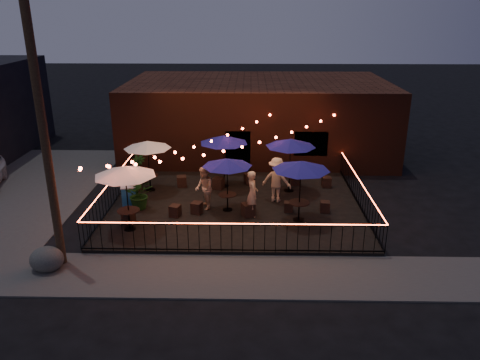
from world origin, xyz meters
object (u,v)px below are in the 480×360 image
object	(u,v)px
cooler	(129,195)
boulder	(47,259)
cafe_table_5	(291,143)
cafe_table_4	(301,166)
cafe_table_0	(125,172)
cafe_table_3	(224,140)
cafe_table_2	(227,163)
utility_pole	(45,143)
cafe_table_1	(147,145)

from	to	relation	value
cooler	boulder	bearing A→B (deg)	-119.36
cafe_table_5	cooler	xyz separation A→B (m)	(-6.64, -1.65, -1.76)
cafe_table_4	cafe_table_0	bearing A→B (deg)	-171.65
cafe_table_3	cafe_table_2	bearing A→B (deg)	-84.23
utility_pole	cafe_table_5	distance (m)	10.00
cafe_table_2	cooler	world-z (taller)	cafe_table_2
cafe_table_3	cafe_table_4	bearing A→B (deg)	-49.66
utility_pole	boulder	xyz separation A→B (m)	(-0.31, -0.40, -3.62)
boulder	cafe_table_0	bearing A→B (deg)	53.47
cafe_table_1	cafe_table_5	xyz separation A→B (m)	(6.10, 0.03, 0.11)
cafe_table_1	cafe_table_3	world-z (taller)	cafe_table_3
cafe_table_4	cafe_table_5	distance (m)	3.01
cafe_table_2	cooler	distance (m)	4.36
cafe_table_2	cafe_table_1	bearing A→B (deg)	149.17
cafe_table_0	cafe_table_1	size ratio (longest dim) A/B	1.05
cafe_table_3	cooler	distance (m)	4.70
cafe_table_4	boulder	world-z (taller)	cafe_table_4
cafe_table_3	cafe_table_5	distance (m)	2.91
cafe_table_2	cafe_table_5	world-z (taller)	cafe_table_5
cafe_table_3	cafe_table_5	size ratio (longest dim) A/B	1.03
cafe_table_1	boulder	world-z (taller)	cafe_table_1
cafe_table_3	utility_pole	bearing A→B (deg)	-125.94
boulder	cafe_table_2	bearing A→B (deg)	39.23
cafe_table_0	cooler	world-z (taller)	cafe_table_0
cafe_table_3	cooler	xyz separation A→B (m)	(-3.78, -2.17, -1.75)
cafe_table_3	boulder	world-z (taller)	cafe_table_3
cafe_table_4	cooler	size ratio (longest dim) A/B	3.27
cafe_table_5	boulder	size ratio (longest dim) A/B	2.62
utility_pole	cafe_table_0	world-z (taller)	utility_pole
cafe_table_2	cooler	bearing A→B (deg)	173.33
cafe_table_0	cafe_table_5	size ratio (longest dim) A/B	0.95
utility_pole	cafe_table_4	distance (m)	8.61
cafe_table_1	cafe_table_2	xyz separation A→B (m)	(3.50, -2.09, -0.09)
cafe_table_1	cafe_table_2	distance (m)	4.08
cafe_table_0	cafe_table_2	distance (m)	3.91
cafe_table_2	cafe_table_5	xyz separation A→B (m)	(2.60, 2.12, 0.20)
cafe_table_2	boulder	xyz separation A→B (m)	(-5.41, -4.42, -1.73)
cafe_table_4	cafe_table_2	bearing A→B (deg)	162.05
cafe_table_2	cafe_table_3	size ratio (longest dim) A/B	0.84
cafe_table_1	cafe_table_4	xyz separation A→B (m)	(6.23, -2.98, 0.10)
cafe_table_2	cafe_table_4	size ratio (longest dim) A/B	0.85
cafe_table_4	boulder	bearing A→B (deg)	-156.55
cafe_table_3	cafe_table_4	world-z (taller)	cafe_table_3
utility_pole	cafe_table_4	world-z (taller)	utility_pole
cafe_table_3	boulder	xyz separation A→B (m)	(-5.15, -7.06, -1.92)
utility_pole	cafe_table_1	world-z (taller)	utility_pole
utility_pole	cafe_table_2	distance (m)	6.77
boulder	cafe_table_1	bearing A→B (deg)	73.63
cafe_table_0	cafe_table_1	bearing A→B (deg)	90.46
utility_pole	cafe_table_4	size ratio (longest dim) A/B	3.12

